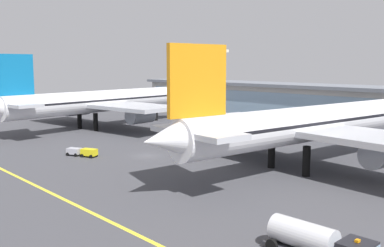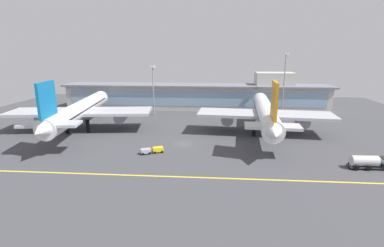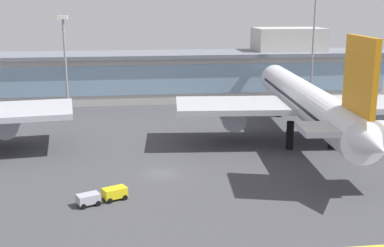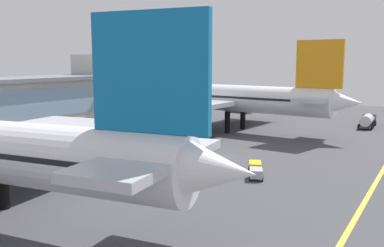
% 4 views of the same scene
% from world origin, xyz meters
% --- Properties ---
extents(ground_plane, '(180.00, 180.00, 0.00)m').
position_xyz_m(ground_plane, '(0.00, 0.00, 0.00)').
color(ground_plane, '#424247').
extents(taxiway_centreline_stripe, '(144.00, 0.50, 0.01)m').
position_xyz_m(taxiway_centreline_stripe, '(0.00, -22.00, 0.01)').
color(taxiway_centreline_stripe, yellow).
rests_on(taxiway_centreline_stripe, ground).
extents(terminal_building, '(115.32, 14.00, 15.96)m').
position_xyz_m(terminal_building, '(2.05, 50.53, 5.91)').
color(terminal_building, beige).
rests_on(terminal_building, ground).
extents(airliner_near_left, '(45.48, 59.53, 17.79)m').
position_xyz_m(airliner_near_left, '(-34.49, 11.28, 6.49)').
color(airliner_near_left, black).
rests_on(airliner_near_left, ground).
extents(airliner_near_right, '(41.37, 56.44, 18.06)m').
position_xyz_m(airliner_near_right, '(23.55, 11.70, 6.60)').
color(airliner_near_right, black).
rests_on(airliner_near_right, ground).
extents(fuel_tanker_truck, '(9.11, 3.12, 2.90)m').
position_xyz_m(fuel_tanker_truck, '(42.33, -14.42, 1.51)').
color(fuel_tanker_truck, black).
rests_on(fuel_tanker_truck, ground).
extents(baggage_tug_near, '(5.72, 3.78, 1.40)m').
position_xyz_m(baggage_tug_near, '(-7.06, -8.45, 0.79)').
color(baggage_tug_near, black).
rests_on(baggage_tug_near, ground).
extents(apron_light_mast_west, '(1.80, 1.80, 19.33)m').
position_xyz_m(apron_light_mast_west, '(-15.92, 36.13, 13.05)').
color(apron_light_mast_west, gray).
rests_on(apron_light_mast_west, ground).
extents(apron_light_mast_centre, '(1.80, 1.80, 24.26)m').
position_xyz_m(apron_light_mast_centre, '(35.10, 40.21, 15.81)').
color(apron_light_mast_centre, gray).
rests_on(apron_light_mast_centre, ground).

